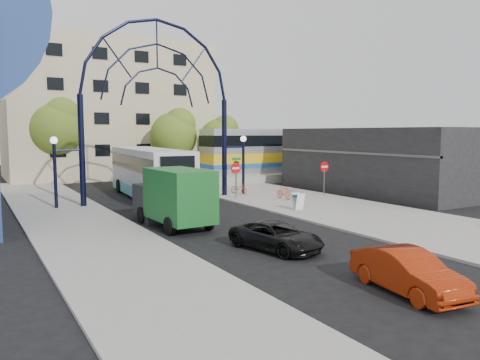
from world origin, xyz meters
TOP-DOWN VIEW (x-y plane):
  - ground at (0.00, 0.00)m, footprint 120.00×120.00m
  - sidewalk_east at (8.00, 4.00)m, footprint 8.00×56.00m
  - plaza_west at (-6.50, 6.00)m, footprint 5.00×50.00m
  - gateway_arch at (0.00, 14.00)m, footprint 13.64×0.44m
  - stop_sign at (4.80, 12.00)m, footprint 0.80×0.07m
  - do_not_enter_sign at (11.00, 10.00)m, footprint 0.76×0.07m
  - street_name_sign at (5.20, 12.60)m, footprint 0.70×0.70m
  - sandwich_board at (5.60, 5.98)m, footprint 0.55×0.61m
  - commercial_block_east at (16.00, 10.00)m, footprint 6.00×16.00m
  - apartment_block at (2.00, 34.97)m, footprint 20.00×12.10m
  - train_platform at (20.00, 22.00)m, footprint 32.00×5.00m
  - train_car at (20.00, 22.00)m, footprint 25.10×3.05m
  - tree_north_a at (6.12, 25.93)m, footprint 4.48×4.48m
  - tree_north_b at (-3.88, 29.93)m, footprint 5.12×5.12m
  - tree_north_c at (12.12, 27.93)m, footprint 4.16×4.16m
  - city_bus at (0.01, 15.96)m, footprint 3.87×13.01m
  - green_truck at (-2.42, 5.70)m, footprint 2.43×5.85m
  - black_suv at (-0.70, -0.83)m, footprint 2.72×4.35m
  - red_sedan at (-0.25, -6.86)m, footprint 1.87×4.00m
  - bike_near_a at (6.22, 14.00)m, footprint 1.00×1.65m
  - bike_near_b at (7.44, 10.00)m, footprint 0.56×1.56m

SIDE VIEW (x-z plane):
  - ground at x=0.00m, z-range 0.00..0.00m
  - sidewalk_east at x=8.00m, z-range 0.00..0.12m
  - plaza_west at x=-6.50m, z-range 0.00..0.12m
  - train_platform at x=20.00m, z-range 0.00..0.80m
  - bike_near_a at x=6.22m, z-range 0.12..0.94m
  - black_suv at x=-0.70m, z-range 0.00..1.12m
  - bike_near_b at x=7.44m, z-range 0.12..1.04m
  - red_sedan at x=-0.25m, z-range 0.00..1.27m
  - sandwich_board at x=5.60m, z-range 0.25..1.24m
  - green_truck at x=-2.42m, z-range 0.00..2.91m
  - city_bus at x=0.01m, z-range 0.08..3.60m
  - do_not_enter_sign at x=11.00m, z-range 0.74..3.22m
  - stop_sign at x=4.80m, z-range 0.74..3.24m
  - street_name_sign at x=5.20m, z-range 0.73..3.53m
  - commercial_block_east at x=16.00m, z-range 0.00..5.00m
  - train_car at x=20.00m, z-range 0.80..5.00m
  - tree_north_c at x=12.12m, z-range 1.03..7.53m
  - tree_north_a at x=6.12m, z-range 1.11..8.11m
  - tree_north_b at x=-3.88m, z-range 1.27..9.27m
  - apartment_block at x=2.00m, z-range 0.00..14.00m
  - gateway_arch at x=0.00m, z-range 2.51..14.61m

